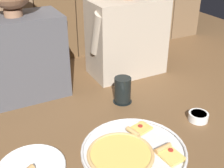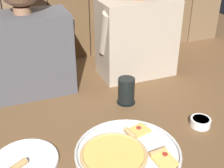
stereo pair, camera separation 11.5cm
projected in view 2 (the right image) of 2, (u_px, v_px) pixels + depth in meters
ground_plane at (123, 134)px, 1.20m from camera, size 3.20×3.20×0.00m
pizza_tray at (124, 152)px, 1.08m from camera, size 0.40×0.40×0.03m
dinner_plate at (25, 161)px, 1.04m from camera, size 0.24×0.24×0.03m
drinking_glass at (126, 91)px, 1.38m from camera, size 0.09×0.09×0.13m
dipping_bowl at (200, 122)px, 1.23m from camera, size 0.09×0.09×0.03m
diner_left at (26, 36)px, 1.37m from camera, size 0.44×0.23×0.63m
diner_right at (137, 24)px, 1.56m from camera, size 0.44×0.23×0.64m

